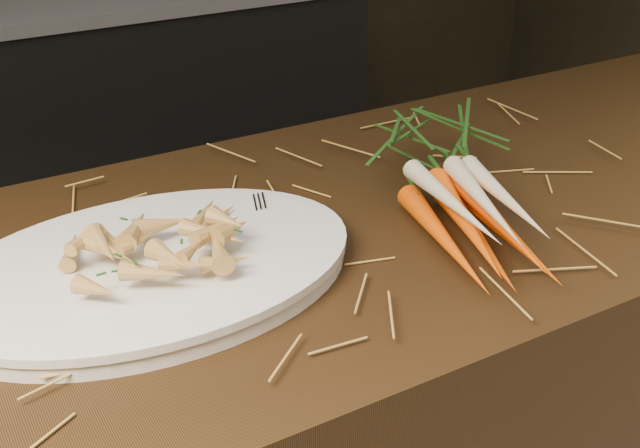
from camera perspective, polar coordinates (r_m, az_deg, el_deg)
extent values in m
cube|color=black|center=(3.02, -14.63, 7.44)|extent=(1.80, 0.60, 0.80)
cone|color=#EF4B01|center=(1.07, 8.89, -1.15)|extent=(0.10, 0.27, 0.04)
cone|color=#EF4B01|center=(1.09, 11.07, -0.91)|extent=(0.12, 0.27, 0.04)
cone|color=#EF4B01|center=(1.10, 13.19, -0.68)|extent=(0.09, 0.27, 0.04)
cone|color=#EF4B01|center=(1.06, 10.32, 0.04)|extent=(0.13, 0.27, 0.04)
cone|color=#EF4B01|center=(1.07, 12.46, 0.26)|extent=(0.11, 0.27, 0.04)
cone|color=beige|center=(1.06, 9.41, 1.47)|extent=(0.08, 0.26, 0.04)
cone|color=beige|center=(1.06, 11.58, 1.59)|extent=(0.11, 0.25, 0.04)
cone|color=beige|center=(1.09, 13.04, 1.81)|extent=(0.10, 0.25, 0.04)
ellipsoid|color=#2B5F1C|center=(1.27, 7.36, 5.44)|extent=(0.23, 0.27, 0.09)
cube|color=silver|center=(1.05, -2.05, -0.75)|extent=(0.08, 0.19, 0.00)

